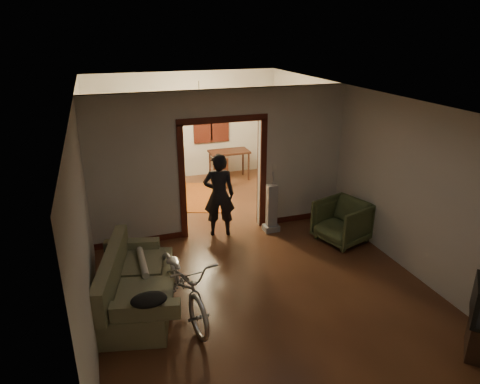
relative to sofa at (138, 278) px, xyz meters
name	(u,v)px	position (x,y,z in m)	size (l,w,h in m)	color
floor	(235,246)	(1.87, 1.27, -0.45)	(5.00, 8.50, 0.01)	#402214
ceiling	(234,95)	(1.87, 1.27, 2.35)	(5.00, 8.50, 0.01)	white
wall_back	(185,126)	(1.87, 5.52, 0.95)	(5.00, 0.02, 2.80)	beige
wall_left	(84,192)	(-0.63, 1.27, 0.95)	(0.02, 8.50, 2.80)	beige
wall_right	(358,162)	(4.37, 1.27, 0.95)	(0.02, 8.50, 2.80)	beige
partition_wall	(222,163)	(1.87, 2.02, 0.95)	(5.00, 0.14, 2.80)	beige
door_casing	(223,178)	(1.87, 2.02, 0.65)	(1.74, 0.20, 2.32)	#40160E
far_window	(211,119)	(2.57, 5.48, 1.10)	(0.98, 0.06, 1.28)	black
chandelier	(199,100)	(1.87, 3.77, 1.90)	(0.24, 0.24, 0.24)	#FFE0A5
light_switch	(274,167)	(2.92, 1.94, 0.80)	(0.08, 0.01, 0.12)	silver
sofa	(138,278)	(0.00, 0.00, 0.00)	(0.88, 1.95, 0.90)	#616342
rolled_paper	(143,262)	(0.10, 0.30, 0.08)	(0.10, 0.10, 0.82)	beige
jacket	(149,300)	(0.05, -0.91, 0.23)	(0.45, 0.34, 0.13)	black
bicycle	(183,282)	(0.58, -0.37, 0.04)	(0.65, 1.85, 0.97)	silver
armchair	(342,222)	(3.87, 0.84, -0.05)	(0.85, 0.88, 0.80)	#3F4C2A
vacuum	(272,208)	(2.77, 1.67, 0.04)	(0.30, 0.24, 0.98)	gray
person	(219,195)	(1.75, 1.86, 0.38)	(0.60, 0.40, 1.65)	black
oriental_rug	(194,197)	(1.71, 3.94, -0.44)	(1.45, 1.91, 0.01)	maroon
locker	(139,151)	(0.60, 5.00, 0.51)	(0.95, 0.53, 1.91)	#2A321E
globe	(136,112)	(0.60, 5.00, 1.49)	(0.29, 0.29, 0.29)	#1E5972
desk	(229,165)	(2.90, 4.92, -0.06)	(1.04, 0.58, 0.77)	#341A11
desk_chair	(219,172)	(2.48, 4.40, -0.05)	(0.36, 0.36, 0.81)	#341A11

